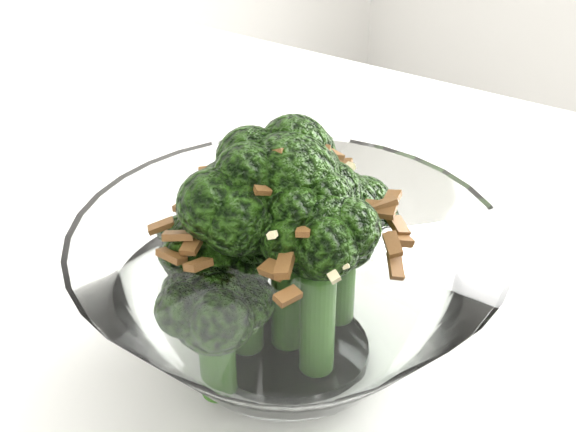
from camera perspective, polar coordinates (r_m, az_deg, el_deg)
broccoli_dish at (r=0.45m, az=-0.18°, el=-4.54°), size 0.24×0.24×0.15m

